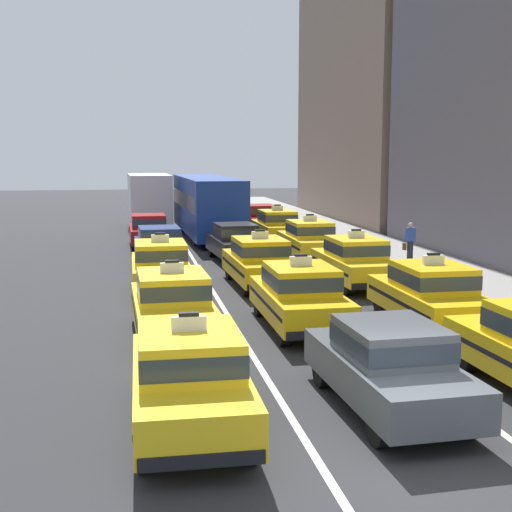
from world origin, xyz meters
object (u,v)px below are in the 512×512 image
object	(u,v)px
taxi_center_third	(259,261)
taxi_right_fifth	(277,226)
bus_center_fifth	(207,203)
taxi_right_third	(355,260)
sedan_center_fourth	(235,241)
taxi_center_sixth	(191,208)
taxi_right_fourth	(309,239)
taxi_left_nearest	(189,376)
taxi_right_second	(430,294)
sedan_left_fifth	(149,229)
taxi_left_third	(160,266)
taxi_left_second	(172,304)
taxi_center_second	(300,295)
pedestrian_near_crosswalk	(410,242)
box_truck_left_sixth	(149,199)
sedan_right_sixth	(260,217)
sedan_left_fourth	(159,245)
sedan_center_nearest	(389,364)

from	to	relation	value
taxi_center_third	taxi_right_fifth	xyz separation A→B (m)	(2.99, 11.17, 0.00)
bus_center_fifth	taxi_right_third	xyz separation A→B (m)	(3.38, -14.84, -0.94)
sedan_center_fourth	taxi_center_sixth	world-z (taller)	taxi_center_sixth
taxi_right_fourth	taxi_left_nearest	bearing A→B (deg)	-110.76
taxi_right_second	taxi_right_fourth	bearing A→B (deg)	90.79
taxi_right_second	taxi_right_third	distance (m)	5.76
bus_center_fifth	taxi_center_sixth	size ratio (longest dim) A/B	2.43
taxi_center_third	taxi_right_second	size ratio (longest dim) A/B	1.01
sedan_left_fifth	taxi_right_second	size ratio (longest dim) A/B	0.95
taxi_left_third	taxi_right_second	xyz separation A→B (m)	(6.66, -5.84, 0.00)
taxi_right_third	taxi_left_second	bearing A→B (deg)	-138.40
bus_center_fifth	taxi_center_second	bearing A→B (deg)	-89.63
taxi_left_nearest	pedestrian_near_crosswalk	xyz separation A→B (m)	(10.09, 14.95, 0.08)
taxi_center_sixth	taxi_right_fourth	bearing A→B (deg)	-79.20
sedan_left_fifth	sedan_center_fourth	world-z (taller)	same
bus_center_fifth	taxi_right_second	size ratio (longest dim) A/B	2.47
taxi_center_second	bus_center_fifth	size ratio (longest dim) A/B	0.41
sedan_center_fourth	taxi_right_third	bearing A→B (deg)	-62.92
box_truck_left_sixth	taxi_right_fourth	bearing A→B (deg)	-65.14
sedan_center_fourth	sedan_right_sixth	size ratio (longest dim) A/B	1.01
sedan_left_fourth	sedan_right_sixth	size ratio (longest dim) A/B	1.00
sedan_center_fourth	pedestrian_near_crosswalk	bearing A→B (deg)	-20.89
bus_center_fifth	sedan_right_sixth	distance (m)	3.83
sedan_left_fifth	taxi_center_sixth	distance (m)	12.83
sedan_center_nearest	sedan_center_fourth	world-z (taller)	same
taxi_left_second	sedan_center_nearest	bearing A→B (deg)	-57.79
taxi_left_nearest	taxi_left_second	distance (m)	5.55
taxi_center_second	pedestrian_near_crosswalk	bearing A→B (deg)	53.00
taxi_left_nearest	taxi_right_third	bearing A→B (deg)	59.85
taxi_center_sixth	taxi_right_fifth	bearing A→B (deg)	-75.20
box_truck_left_sixth	taxi_center_second	distance (m)	25.09
sedan_left_fourth	sedan_left_fifth	distance (m)	5.91
bus_center_fifth	sedan_center_fourth	bearing A→B (deg)	-88.55
taxi_right_fifth	sedan_center_fourth	bearing A→B (deg)	-118.44
taxi_right_second	taxi_center_sixth	bearing A→B (deg)	96.88
taxi_left_second	sedan_right_sixth	size ratio (longest dim) A/B	1.06
taxi_right_second	taxi_right_fourth	distance (m)	11.71
taxi_left_second	sedan_left_fifth	distance (m)	17.12
sedan_center_nearest	pedestrian_near_crosswalk	size ratio (longest dim) A/B	2.71
taxi_center_sixth	sedan_right_sixth	distance (m)	7.87
taxi_left_nearest	taxi_center_third	world-z (taller)	same
taxi_right_fourth	taxi_center_third	bearing A→B (deg)	-119.91
taxi_right_fifth	pedestrian_near_crosswalk	bearing A→B (deg)	-64.93
taxi_left_third	box_truck_left_sixth	world-z (taller)	box_truck_left_sixth
taxi_right_fifth	taxi_left_second	bearing A→B (deg)	-109.90
taxi_center_sixth	sedan_right_sixth	xyz separation A→B (m)	(3.31, -7.15, -0.03)
taxi_left_second	taxi_left_third	size ratio (longest dim) A/B	1.01
pedestrian_near_crosswalk	sedan_center_nearest	bearing A→B (deg)	-114.05
taxi_center_sixth	taxi_right_third	xyz separation A→B (m)	(3.44, -23.78, 0.00)
taxi_left_third	taxi_center_sixth	world-z (taller)	same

